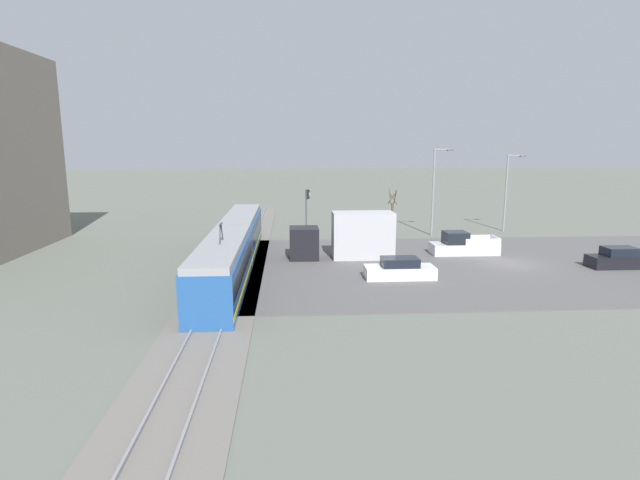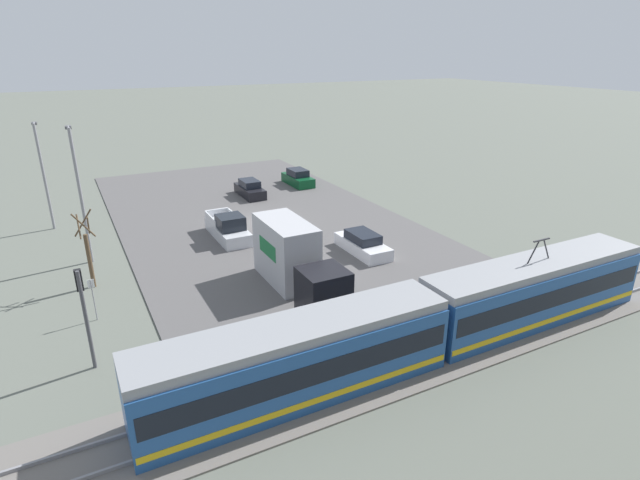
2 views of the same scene
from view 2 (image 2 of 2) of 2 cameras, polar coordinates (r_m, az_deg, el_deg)
ground_plane at (r=40.77m, az=-6.63°, el=2.11°), size 320.00×320.00×0.00m
road_surface at (r=40.75m, az=-6.63°, el=2.17°), size 21.56×43.33×0.08m
rail_bed at (r=24.12m, az=12.34°, el=-12.26°), size 72.46×4.40×0.22m
light_rail_tram at (r=23.25m, az=12.46°, el=-9.06°), size 26.11×2.69×4.33m
box_truck at (r=28.58m, az=-2.97°, el=-2.31°), size 2.34×8.29×3.71m
pickup_truck at (r=37.14m, az=-10.46°, el=1.30°), size 1.95×5.50×1.89m
sedan_car_0 at (r=51.43m, az=-2.54°, el=7.07°), size 1.83×4.38×1.61m
sedan_car_1 at (r=47.77m, az=-8.02°, el=5.76°), size 1.72×4.38×1.54m
sedan_car_2 at (r=34.08m, az=4.90°, el=-0.46°), size 1.83×4.76×1.43m
traffic_light_pole at (r=23.29m, az=-25.41°, el=-6.75°), size 0.28×0.47×4.63m
street_tree at (r=31.57m, az=-24.95°, el=-1.39°), size 1.10×0.92×4.66m
street_lamp_near_crossing at (r=34.79m, az=-25.81°, el=5.42°), size 0.36×1.95×8.71m
street_lamp_mid_block at (r=43.12m, az=-29.12°, el=7.07°), size 0.36×1.95×8.06m
no_parking_sign at (r=27.92m, az=-24.51°, el=-5.81°), size 0.32×0.08×2.27m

